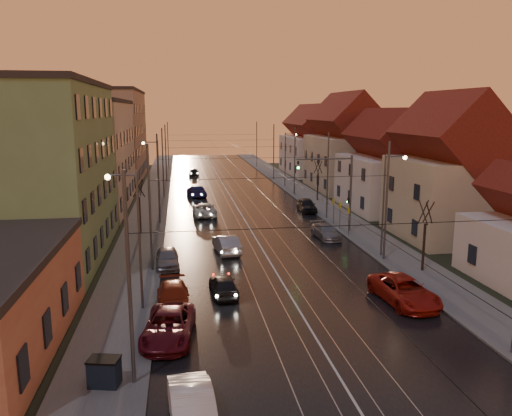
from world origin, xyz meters
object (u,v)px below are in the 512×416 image
street_lamp_1 (388,195)px  driving_car_1 (226,244)px  parked_left_3 (167,258)px  street_lamp_0 (133,227)px  driving_car_3 (196,191)px  street_lamp_2 (156,169)px  dumpster (104,373)px  parked_left_2 (173,297)px  parked_right_0 (404,291)px  parked_left_0 (193,412)px  traffic_light_mast (340,184)px  driving_car_4 (194,172)px  driving_car_2 (204,210)px  parked_left_1 (169,326)px  parked_right_2 (307,205)px  driving_car_0 (224,285)px  street_lamp_3 (287,154)px  parked_right_1 (326,231)px

street_lamp_1 → driving_car_1: 13.12m
driving_car_1 → parked_left_3: (-4.58, -3.05, -0.03)m
street_lamp_0 → driving_car_3: (4.70, 37.82, -4.13)m
street_lamp_2 → dumpster: 36.30m
parked_left_2 → parked_right_0: parked_right_0 is taller
street_lamp_2 → parked_left_0: street_lamp_2 is taller
street_lamp_0 → traffic_light_mast: size_ratio=1.11×
driving_car_3 → driving_car_4: size_ratio=1.27×
parked_left_2 → parked_right_0: (13.47, -1.26, 0.09)m
driving_car_2 → parked_left_1: (-3.24, -29.20, -0.01)m
street_lamp_0 → parked_right_2: (16.56, 25.95, -4.15)m
parked_left_3 → parked_left_1: bearing=-91.0°
driving_car_0 → parked_right_0: bearing=161.5°
driving_car_1 → driving_car_0: bearing=76.4°
driving_car_3 → driving_car_4: driving_car_3 is taller
driving_car_1 → driving_car_3: 26.90m
street_lamp_2 → driving_car_2: bearing=-28.1°
street_lamp_3 → street_lamp_2: bearing=-138.7°
parked_left_0 → parked_right_2: size_ratio=1.02×
street_lamp_0 → parked_right_0: street_lamp_0 is taller
street_lamp_3 → driving_car_3: size_ratio=1.54×
street_lamp_2 → parked_right_1: 21.05m
street_lamp_3 → driving_car_0: (-13.13, -42.33, -4.24)m
driving_car_3 → parked_left_1: (-2.85, -41.74, -0.05)m
street_lamp_3 → street_lamp_0: bearing=-112.5°
street_lamp_2 → parked_left_0: 39.65m
street_lamp_1 → parked_left_1: street_lamp_1 is taller
driving_car_4 → parked_left_3: parked_left_3 is taller
driving_car_2 → parked_left_0: parked_left_0 is taller
street_lamp_0 → driving_car_3: 38.33m
driving_car_4 → driving_car_1: bearing=96.6°
street_lamp_3 → dumpster: street_lamp_3 is taller
street_lamp_1 → parked_right_0: size_ratio=1.48×
driving_car_0 → parked_left_0: (-2.24, -13.00, 0.08)m
parked_left_0 → parked_right_1: (12.47, 25.52, -0.11)m
driving_car_1 → parked_left_3: size_ratio=1.08×
street_lamp_2 → parked_left_0: size_ratio=1.81×
driving_car_4 → parked_left_1: (-3.15, -62.90, 0.01)m
driving_car_0 → driving_car_3: bearing=-92.6°
driving_car_3 → parked_right_1: (10.61, -23.63, -0.13)m
street_lamp_2 → parked_right_2: size_ratio=1.84×
traffic_light_mast → parked_right_2: size_ratio=1.66×
traffic_light_mast → driving_car_0: traffic_light_mast is taller
street_lamp_0 → street_lamp_2: bearing=90.0°
street_lamp_1 → driving_car_1: size_ratio=1.81×
parked_right_2 → dumpster: size_ratio=3.62×
street_lamp_0 → street_lamp_2: (0.00, 28.00, 0.00)m
street_lamp_0 → driving_car_2: size_ratio=1.56×
driving_car_2 → driving_car_1: bearing=92.5°
driving_car_1 → parked_left_0: (-3.28, -22.28, -0.00)m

